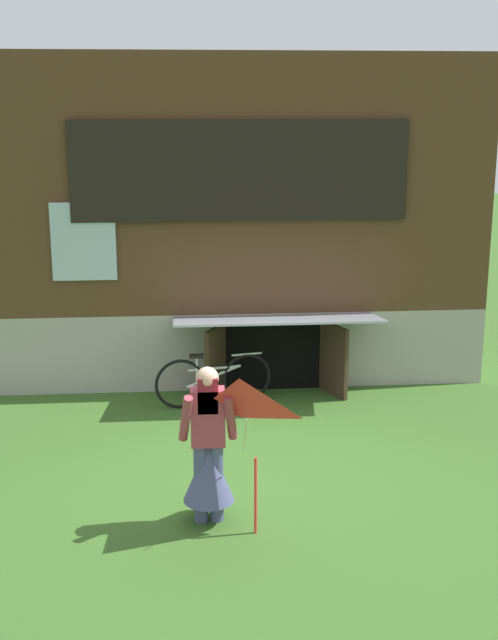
# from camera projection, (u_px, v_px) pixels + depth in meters

# --- Properties ---
(ground_plane) EXTENTS (60.00, 60.00, 0.00)m
(ground_plane) POSITION_uv_depth(u_px,v_px,m) (259.00, 475.00, 9.67)
(ground_plane) COLOR #386023
(log_house) EXTENTS (7.36, 6.39, 4.83)m
(log_house) POSITION_uv_depth(u_px,v_px,m) (229.00, 206.00, 14.51)
(log_house) COLOR #9E998E
(log_house) RESTS_ON ground_plane
(person) EXTENTS (0.61, 0.53, 1.64)m
(person) POSITION_uv_depth(u_px,v_px,m) (208.00, 458.00, 8.45)
(person) COLOR #474C75
(person) RESTS_ON ground_plane
(kite) EXTENTS (0.87, 0.77, 1.61)m
(kite) POSITION_uv_depth(u_px,v_px,m) (240.00, 415.00, 7.88)
(kite) COLOR red
(kite) RESTS_ON ground_plane
(bicycle_silver) EXTENTS (1.65, 0.38, 0.76)m
(bicycle_silver) POSITION_uv_depth(u_px,v_px,m) (214.00, 380.00, 11.83)
(bicycle_silver) COLOR black
(bicycle_silver) RESTS_ON ground_plane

